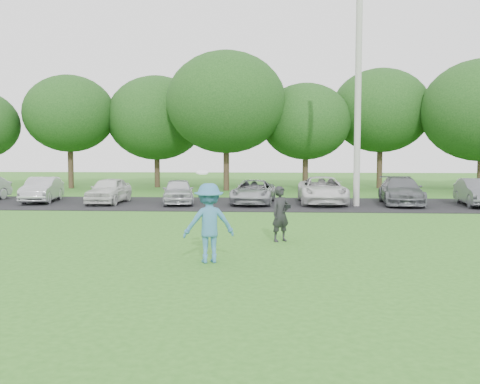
# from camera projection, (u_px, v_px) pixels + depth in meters

# --- Properties ---
(ground) EXTENTS (100.00, 100.00, 0.00)m
(ground) POSITION_uv_depth(u_px,v_px,m) (230.00, 262.00, 11.89)
(ground) COLOR #2F691E
(ground) RESTS_ON ground
(parking_lot) EXTENTS (32.00, 6.50, 0.03)m
(parking_lot) POSITION_uv_depth(u_px,v_px,m) (253.00, 204.00, 24.82)
(parking_lot) COLOR black
(parking_lot) RESTS_ON ground
(utility_pole) EXTENTS (0.28, 0.28, 10.59)m
(utility_pole) POSITION_uv_depth(u_px,v_px,m) (358.00, 86.00, 23.40)
(utility_pole) COLOR #AAAAA5
(utility_pole) RESTS_ON ground
(frisbee_player) EXTENTS (1.28, 0.95, 2.05)m
(frisbee_player) POSITION_uv_depth(u_px,v_px,m) (209.00, 223.00, 11.83)
(frisbee_player) COLOR teal
(frisbee_player) RESTS_ON ground
(camera_bystander) EXTENTS (0.66, 0.61, 1.51)m
(camera_bystander) POSITION_uv_depth(u_px,v_px,m) (281.00, 214.00, 14.57)
(camera_bystander) COLOR black
(camera_bystander) RESTS_ON ground
(parked_cars) EXTENTS (28.31, 4.74, 1.25)m
(parked_cars) POSITION_uv_depth(u_px,v_px,m) (269.00, 191.00, 24.71)
(parked_cars) COLOR #A3A5AA
(parked_cars) RESTS_ON parking_lot
(tree_row) EXTENTS (42.39, 9.85, 8.64)m
(tree_row) POSITION_uv_depth(u_px,v_px,m) (283.00, 113.00, 34.06)
(tree_row) COLOR #38281C
(tree_row) RESTS_ON ground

